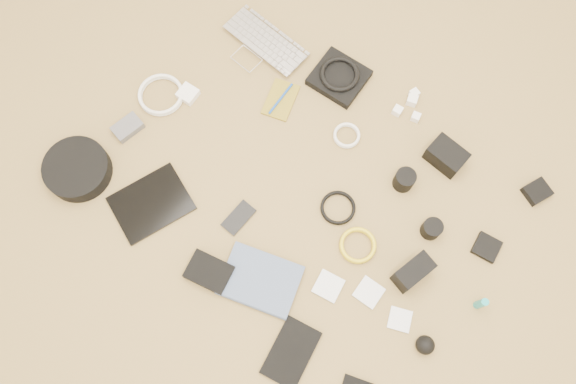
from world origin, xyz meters
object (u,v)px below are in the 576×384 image
Objects in this scene: laptop at (257,50)px; tablet at (151,203)px; headphone_case at (77,169)px; dslr_camera at (446,156)px; paperback at (250,307)px; phone at (239,218)px.

laptop is 1.30× the size of tablet.
headphone_case is (-0.18, -0.74, 0.02)m from laptop.
laptop is 0.78m from dslr_camera.
headphone_case is 0.92× the size of paperback.
paperback is (0.57, -0.74, -0.00)m from laptop.
tablet is at bearing -79.00° from laptop.
laptop is 0.93m from paperback.
laptop is at bearing 125.33° from phone.
headphone_case is (-0.53, -0.21, 0.03)m from phone.
paperback is (0.48, -0.06, 0.01)m from tablet.
headphone_case reaches higher than paperback.
laptop is 0.64m from phone.
laptop reaches higher than tablet.
headphone_case is at bearing -145.66° from tablet.
paperback is (-0.21, -0.80, -0.02)m from dslr_camera.
headphone_case is at bearing -100.04° from laptop.
tablet is at bearing -149.61° from phone.
dslr_camera reaches higher than paperback.
tablet is (0.09, -0.68, -0.01)m from laptop.
headphone_case is (-0.27, -0.07, 0.02)m from tablet.
phone is 0.57m from headphone_case.
headphone_case is at bearing -156.55° from phone.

